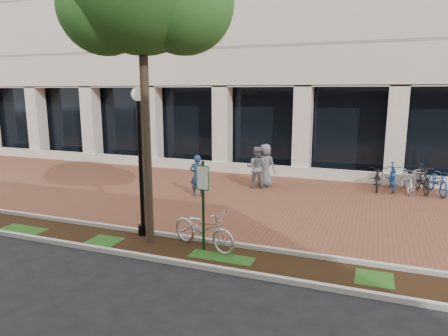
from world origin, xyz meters
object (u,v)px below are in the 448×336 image
(pedestrian_mid, at_px, (256,167))
(pedestrian_right, at_px, (265,165))
(pedestrian_left, at_px, (197,176))
(bike_rack_cluster, at_px, (407,179))
(parking_sign, at_px, (203,194))
(locked_bicycle, at_px, (204,228))
(bollard, at_px, (415,182))
(lamppost, at_px, (140,154))

(pedestrian_mid, bearing_deg, pedestrian_right, -140.95)
(pedestrian_left, height_order, pedestrian_right, pedestrian_right)
(pedestrian_left, relative_size, bike_rack_cluster, 0.52)
(parking_sign, distance_m, locked_bicycle, 0.97)
(pedestrian_mid, distance_m, bike_rack_cluster, 6.03)
(locked_bicycle, distance_m, bike_rack_cluster, 9.78)
(locked_bicycle, xyz_separation_m, bollard, (5.50, 7.91, -0.05))
(lamppost, xyz_separation_m, locked_bicycle, (1.95, -0.25, -1.78))
(lamppost, height_order, bollard, lamppost)
(pedestrian_left, xyz_separation_m, bike_rack_cluster, (7.54, 3.63, -0.27))
(pedestrian_right, bearing_deg, lamppost, 88.18)
(pedestrian_left, xyz_separation_m, bollard, (7.78, 3.28, -0.33))
(lamppost, relative_size, pedestrian_mid, 2.35)
(pedestrian_mid, distance_m, pedestrian_right, 0.44)
(parking_sign, bearing_deg, pedestrian_mid, 102.01)
(parking_sign, bearing_deg, locked_bicycle, 118.02)
(parking_sign, distance_m, pedestrian_right, 7.26)
(locked_bicycle, bearing_deg, bollard, -16.23)
(locked_bicycle, distance_m, bollard, 9.63)
(pedestrian_right, height_order, bike_rack_cluster, pedestrian_right)
(pedestrian_mid, distance_m, bollard, 6.20)
(locked_bicycle, height_order, pedestrian_left, pedestrian_left)
(pedestrian_left, height_order, bike_rack_cluster, pedestrian_left)
(parking_sign, height_order, pedestrian_left, parking_sign)
(lamppost, height_order, pedestrian_right, lamppost)
(pedestrian_left, xyz_separation_m, pedestrian_right, (2.00, 2.43, 0.11))
(parking_sign, bearing_deg, pedestrian_right, 99.47)
(pedestrian_mid, bearing_deg, bike_rack_cluster, -174.70)
(pedestrian_mid, bearing_deg, locked_bicycle, 85.51)
(lamppost, relative_size, locked_bicycle, 2.04)
(lamppost, distance_m, pedestrian_left, 4.64)
(pedestrian_mid, height_order, bike_rack_cluster, pedestrian_mid)
(parking_sign, relative_size, lamppost, 0.57)
(bollard, bearing_deg, parking_sign, -123.89)
(parking_sign, distance_m, pedestrian_left, 5.39)
(pedestrian_left, bearing_deg, bike_rack_cluster, -169.26)
(pedestrian_right, xyz_separation_m, bike_rack_cluster, (5.54, 1.20, -0.38))
(parking_sign, xyz_separation_m, pedestrian_mid, (-0.64, 6.90, -0.61))
(bike_rack_cluster, bearing_deg, pedestrian_right, -174.26)
(pedestrian_left, distance_m, pedestrian_mid, 2.71)
(lamppost, xyz_separation_m, bollard, (7.45, 7.66, -1.83))
(parking_sign, distance_m, lamppost, 2.22)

